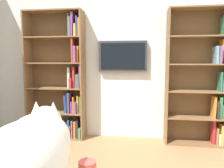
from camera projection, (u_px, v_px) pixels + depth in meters
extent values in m
cube|color=silver|center=(125.00, 56.00, 3.42)|extent=(4.52, 0.06, 2.70)
cube|color=brown|center=(167.00, 78.00, 3.18)|extent=(0.02, 0.28, 2.02)
cube|color=brown|center=(196.00, 77.00, 3.25)|extent=(0.94, 0.01, 2.02)
cube|color=brown|center=(196.00, 143.00, 3.23)|extent=(0.90, 0.27, 0.02)
cube|color=brown|center=(197.00, 118.00, 3.19)|extent=(0.90, 0.27, 0.02)
cube|color=brown|center=(198.00, 91.00, 3.14)|extent=(0.90, 0.27, 0.02)
cube|color=brown|center=(199.00, 64.00, 3.10)|extent=(0.90, 0.27, 0.02)
cube|color=brown|center=(201.00, 37.00, 3.06)|extent=(0.90, 0.27, 0.02)
cube|color=brown|center=(202.00, 8.00, 3.01)|extent=(0.90, 0.27, 0.02)
cube|color=#281F2F|center=(224.00, 132.00, 3.15)|extent=(0.03, 0.20, 0.37)
cube|color=gold|center=(221.00, 134.00, 3.16)|extent=(0.04, 0.17, 0.30)
cube|color=silver|center=(218.00, 138.00, 3.18)|extent=(0.03, 0.19, 0.16)
cube|color=olive|center=(216.00, 135.00, 3.17)|extent=(0.03, 0.17, 0.25)
cube|color=red|center=(213.00, 132.00, 3.18)|extent=(0.04, 0.13, 0.36)
cube|color=#387E3E|center=(222.00, 111.00, 3.12)|extent=(0.03, 0.17, 0.21)
cube|color=#3A7849|center=(219.00, 107.00, 3.11)|extent=(0.04, 0.17, 0.32)
cube|color=#262928|center=(216.00, 109.00, 3.13)|extent=(0.04, 0.23, 0.26)
cube|color=orange|center=(214.00, 107.00, 3.13)|extent=(0.04, 0.16, 0.32)
cube|color=#724E7A|center=(222.00, 85.00, 3.08)|extent=(0.03, 0.16, 0.18)
cube|color=#317752|center=(220.00, 82.00, 3.08)|extent=(0.02, 0.18, 0.28)
cube|color=#79437E|center=(224.00, 56.00, 3.05)|extent=(0.04, 0.20, 0.21)
cube|color=orange|center=(221.00, 52.00, 3.05)|extent=(0.05, 0.15, 0.34)
cube|color=#794F85|center=(219.00, 55.00, 3.04)|extent=(0.03, 0.23, 0.25)
cube|color=#6DA1B1|center=(215.00, 55.00, 3.06)|extent=(0.04, 0.22, 0.25)
cube|color=#33734B|center=(224.00, 26.00, 2.98)|extent=(0.04, 0.20, 0.27)
cube|color=brown|center=(83.00, 76.00, 3.36)|extent=(0.02, 0.28, 2.05)
cube|color=brown|center=(29.00, 75.00, 3.49)|extent=(0.02, 0.28, 2.05)
cube|color=brown|center=(58.00, 75.00, 3.56)|extent=(0.95, 0.01, 2.05)
cube|color=brown|center=(57.00, 136.00, 3.53)|extent=(0.90, 0.27, 0.02)
cube|color=brown|center=(56.00, 112.00, 3.49)|extent=(0.90, 0.27, 0.02)
cube|color=brown|center=(56.00, 88.00, 3.45)|extent=(0.90, 0.27, 0.02)
cube|color=brown|center=(55.00, 63.00, 3.40)|extent=(0.90, 0.27, 0.02)
cube|color=brown|center=(54.00, 38.00, 3.36)|extent=(0.90, 0.27, 0.02)
cube|color=brown|center=(53.00, 11.00, 3.31)|extent=(0.90, 0.27, 0.02)
cube|color=#43814E|center=(81.00, 132.00, 3.45)|extent=(0.04, 0.23, 0.17)
cube|color=#2A2B2C|center=(78.00, 128.00, 3.46)|extent=(0.05, 0.19, 0.29)
cube|color=orange|center=(76.00, 128.00, 3.48)|extent=(0.04, 0.19, 0.27)
cube|color=#985F49|center=(74.00, 128.00, 3.48)|extent=(0.02, 0.22, 0.28)
cube|color=#79417B|center=(71.00, 131.00, 3.48)|extent=(0.03, 0.23, 0.19)
cube|color=#275091|center=(69.00, 127.00, 3.49)|extent=(0.05, 0.17, 0.30)
cube|color=black|center=(66.00, 129.00, 3.48)|extent=(0.04, 0.22, 0.26)
cube|color=#41813B|center=(81.00, 105.00, 3.41)|extent=(0.04, 0.14, 0.27)
cube|color=orange|center=(79.00, 104.00, 3.42)|extent=(0.03, 0.15, 0.29)
cube|color=#704F82|center=(77.00, 107.00, 3.43)|extent=(0.04, 0.22, 0.19)
cube|color=orange|center=(74.00, 105.00, 3.43)|extent=(0.02, 0.15, 0.26)
cube|color=#734486|center=(72.00, 107.00, 3.43)|extent=(0.04, 0.14, 0.19)
cube|color=#704A87|center=(70.00, 102.00, 3.43)|extent=(0.02, 0.20, 0.33)
cube|color=#1D252F|center=(68.00, 101.00, 3.43)|extent=(0.03, 0.18, 0.37)
cube|color=#22439A|center=(66.00, 103.00, 3.44)|extent=(0.05, 0.13, 0.30)
cube|color=#824F80|center=(81.00, 77.00, 3.36)|extent=(0.04, 0.22, 0.37)
cube|color=#3D744B|center=(79.00, 81.00, 3.38)|extent=(0.03, 0.23, 0.23)
cube|color=#6F4E8E|center=(77.00, 81.00, 3.37)|extent=(0.03, 0.16, 0.21)
cube|color=#AF2E29|center=(75.00, 77.00, 3.38)|extent=(0.04, 0.16, 0.34)
cube|color=red|center=(72.00, 83.00, 3.39)|extent=(0.04, 0.23, 0.16)
cube|color=silver|center=(69.00, 77.00, 3.40)|extent=(0.04, 0.12, 0.33)
cube|color=orange|center=(81.00, 54.00, 3.33)|extent=(0.03, 0.12, 0.27)
cube|color=orange|center=(79.00, 54.00, 3.34)|extent=(0.03, 0.16, 0.26)
cube|color=#804A8F|center=(76.00, 54.00, 3.33)|extent=(0.04, 0.22, 0.26)
cube|color=#AF3A32|center=(74.00, 51.00, 3.33)|extent=(0.03, 0.22, 0.37)
cube|color=orange|center=(80.00, 28.00, 3.28)|extent=(0.02, 0.21, 0.27)
cube|color=#36418F|center=(78.00, 27.00, 3.27)|extent=(0.02, 0.17, 0.30)
cube|color=yellow|center=(76.00, 30.00, 3.31)|extent=(0.04, 0.18, 0.19)
cube|color=#834383|center=(73.00, 25.00, 3.28)|extent=(0.05, 0.17, 0.36)
cube|color=slate|center=(72.00, 27.00, 3.31)|extent=(0.02, 0.24, 0.29)
cube|color=#427C51|center=(70.00, 26.00, 3.30)|extent=(0.02, 0.18, 0.34)
cube|color=#333338|center=(123.00, 56.00, 3.35)|extent=(0.77, 0.06, 0.48)
cube|color=black|center=(123.00, 56.00, 3.32)|extent=(0.70, 0.01, 0.41)
ellipsoid|color=silver|center=(22.00, 165.00, 0.78)|extent=(0.31, 0.56, 0.32)
ellipsoid|color=silver|center=(38.00, 142.00, 0.90)|extent=(0.26, 0.31, 0.24)
sphere|color=silver|center=(45.00, 122.00, 0.96)|extent=(0.15, 0.15, 0.15)
cone|color=silver|center=(53.00, 111.00, 0.95)|extent=(0.07, 0.07, 0.08)
cone|color=silver|center=(36.00, 110.00, 0.96)|extent=(0.07, 0.07, 0.08)
cone|color=beige|center=(53.00, 112.00, 0.94)|extent=(0.04, 0.04, 0.06)
cone|color=beige|center=(36.00, 111.00, 0.95)|extent=(0.04, 0.04, 0.06)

